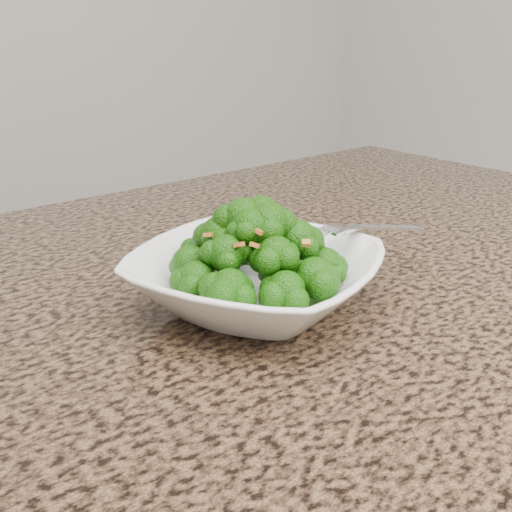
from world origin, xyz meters
TOP-DOWN VIEW (x-y plane):
  - granite_counter at (0.00, 0.30)m, footprint 1.64×1.04m
  - bowl at (0.14, 0.37)m, footprint 0.29×0.29m
  - broccoli_pile at (0.14, 0.37)m, footprint 0.19×0.19m
  - garlic_topping at (0.14, 0.37)m, footprint 0.11×0.11m
  - fork at (0.24, 0.35)m, footprint 0.18×0.03m

SIDE VIEW (x-z plane):
  - granite_counter at x=0.00m, z-range 0.87..0.90m
  - bowl at x=0.14m, z-range 0.90..0.95m
  - fork at x=0.24m, z-range 0.95..0.97m
  - broccoli_pile at x=0.14m, z-range 0.95..1.02m
  - garlic_topping at x=0.14m, z-range 1.02..1.02m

